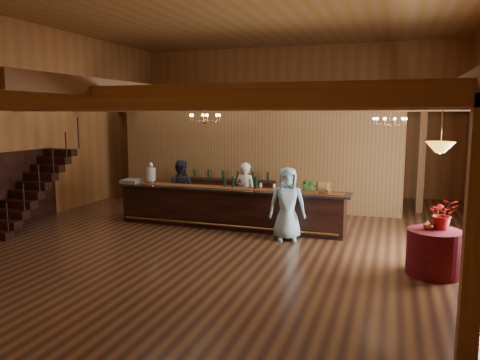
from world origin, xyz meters
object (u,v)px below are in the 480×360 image
(raffle_drum, at_px, (323,187))
(backbar_shelf, at_px, (223,194))
(beverage_dispenser, at_px, (151,173))
(guest, at_px, (287,204))
(staff_second, at_px, (180,189))
(round_table, at_px, (434,253))
(pendant_lamp, at_px, (440,147))
(chandelier_left, at_px, (205,117))
(chandelier_right, at_px, (390,121))
(floor_plant, at_px, (309,199))
(bartender, at_px, (246,193))
(tasting_bar, at_px, (229,208))

(raffle_drum, height_order, backbar_shelf, raffle_drum)
(beverage_dispenser, height_order, guest, guest)
(backbar_shelf, distance_m, guest, 4.15)
(backbar_shelf, height_order, staff_second, staff_second)
(round_table, xyz_separation_m, pendant_lamp, (0.00, 0.00, 1.97))
(beverage_dispenser, height_order, staff_second, staff_second)
(chandelier_left, xyz_separation_m, guest, (2.12, -0.06, -2.03))
(chandelier_right, height_order, floor_plant, chandelier_right)
(round_table, bearing_deg, pendant_lamp, 0.00)
(backbar_shelf, bearing_deg, pendant_lamp, -36.03)
(bartender, bearing_deg, chandelier_left, 76.79)
(pendant_lamp, bearing_deg, guest, 153.68)
(tasting_bar, bearing_deg, round_table, -23.54)
(pendant_lamp, bearing_deg, round_table, 0.00)
(round_table, distance_m, chandelier_right, 4.08)
(bartender, height_order, staff_second, staff_second)
(raffle_drum, bearing_deg, floor_plant, 110.67)
(staff_second, bearing_deg, tasting_bar, 150.28)
(pendant_lamp, relative_size, staff_second, 0.53)
(beverage_dispenser, distance_m, floor_plant, 4.52)
(chandelier_right, xyz_separation_m, floor_plant, (-2.09, 0.65, -2.22))
(tasting_bar, bearing_deg, chandelier_left, -118.24)
(guest, distance_m, floor_plant, 2.29)
(beverage_dispenser, height_order, backbar_shelf, beverage_dispenser)
(chandelier_left, height_order, pendant_lamp, same)
(chandelier_left, bearing_deg, bartender, 63.32)
(beverage_dispenser, distance_m, backbar_shelf, 2.74)
(beverage_dispenser, bearing_deg, bartender, 11.13)
(guest, bearing_deg, floor_plant, 71.66)
(beverage_dispenser, bearing_deg, tasting_bar, -2.71)
(chandelier_left, bearing_deg, beverage_dispenser, 158.52)
(beverage_dispenser, height_order, bartender, bartender)
(backbar_shelf, bearing_deg, beverage_dispenser, -118.76)
(raffle_drum, bearing_deg, backbar_shelf, 145.13)
(chandelier_right, distance_m, guest, 3.36)
(beverage_dispenser, bearing_deg, round_table, -18.26)
(staff_second, bearing_deg, bartender, 170.49)
(tasting_bar, xyz_separation_m, pendant_lamp, (4.88, -2.28, 1.86))
(beverage_dispenser, relative_size, bartender, 0.36)
(raffle_drum, bearing_deg, bartender, 161.59)
(bartender, bearing_deg, floor_plant, -136.58)
(tasting_bar, distance_m, guest, 1.91)
(tasting_bar, bearing_deg, floor_plant, 41.11)
(tasting_bar, distance_m, backbar_shelf, 2.56)
(round_table, bearing_deg, chandelier_left, 162.98)
(pendant_lamp, xyz_separation_m, guest, (-3.14, 1.56, -1.52))
(chandelier_left, bearing_deg, backbar_shelf, 102.16)
(backbar_shelf, relative_size, guest, 1.90)
(chandelier_left, bearing_deg, pendant_lamp, -17.02)
(round_table, height_order, staff_second, staff_second)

